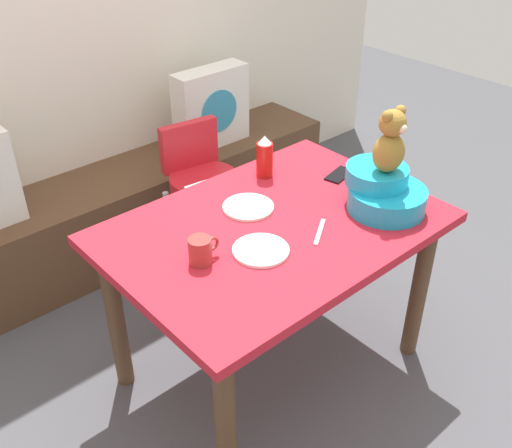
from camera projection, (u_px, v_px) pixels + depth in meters
ground_plane at (271, 364)px, 2.61m from camera, size 8.00×8.00×0.00m
window_bench at (124, 213)px, 3.23m from camera, size 2.60×0.44×0.46m
pillow_floral_right at (211, 108)px, 3.30m from camera, size 0.44×0.15×0.44m
dining_table at (273, 248)px, 2.27m from camera, size 1.23×0.87×0.74m
highchair at (203, 182)px, 2.92m from camera, size 0.36×0.48×0.79m
infant_seat_teal at (383, 191)px, 2.27m from camera, size 0.30×0.33×0.16m
teddy_bear at (390, 142)px, 2.15m from camera, size 0.13×0.12×0.25m
ketchup_bottle at (265, 157)px, 2.47m from camera, size 0.07×0.07×0.18m
coffee_mug at (201, 250)px, 1.98m from camera, size 0.12×0.08×0.09m
dinner_plate_near at (248, 207)px, 2.29m from camera, size 0.20×0.20×0.01m
dinner_plate_far at (261, 250)px, 2.06m from camera, size 0.20×0.20×0.01m
cell_phone at (339, 175)px, 2.52m from camera, size 0.16×0.10×0.01m
table_fork at (320, 232)px, 2.16m from camera, size 0.15×0.11×0.01m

